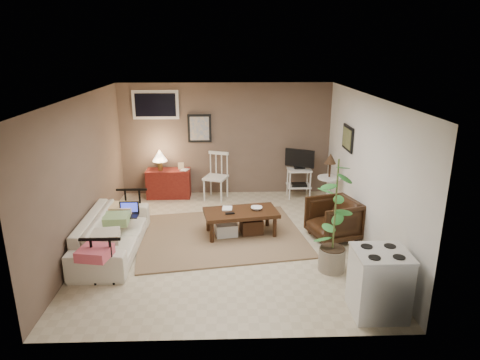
{
  "coord_description": "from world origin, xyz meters",
  "views": [
    {
      "loc": [
        0.01,
        -6.52,
        3.13
      ],
      "look_at": [
        0.24,
        0.35,
        0.96
      ],
      "focal_mm": 32.0,
      "sensor_mm": 36.0,
      "label": 1
    }
  ],
  "objects_px": {
    "spindle_chair": "(216,177)",
    "tv_stand": "(299,172)",
    "sofa": "(112,227)",
    "armchair": "(334,217)",
    "side_table": "(329,176)",
    "potted_plant": "(335,212)",
    "red_console": "(168,181)",
    "coffee_table": "(240,221)",
    "stove": "(379,283)"
  },
  "relations": [
    {
      "from": "armchair",
      "to": "coffee_table",
      "type": "bearing_deg",
      "value": -113.28
    },
    {
      "from": "spindle_chair",
      "to": "tv_stand",
      "type": "relative_size",
      "value": 0.94
    },
    {
      "from": "side_table",
      "to": "potted_plant",
      "type": "distance_m",
      "value": 2.34
    },
    {
      "from": "potted_plant",
      "to": "red_console",
      "type": "bearing_deg",
      "value": 130.46
    },
    {
      "from": "sofa",
      "to": "side_table",
      "type": "bearing_deg",
      "value": -67.55
    },
    {
      "from": "tv_stand",
      "to": "side_table",
      "type": "relative_size",
      "value": 0.89
    },
    {
      "from": "coffee_table",
      "to": "stove",
      "type": "relative_size",
      "value": 1.59
    },
    {
      "from": "coffee_table",
      "to": "armchair",
      "type": "distance_m",
      "value": 1.57
    },
    {
      "from": "sofa",
      "to": "armchair",
      "type": "xyz_separation_m",
      "value": [
        3.6,
        0.35,
        -0.03
      ]
    },
    {
      "from": "sofa",
      "to": "potted_plant",
      "type": "relative_size",
      "value": 1.23
    },
    {
      "from": "spindle_chair",
      "to": "tv_stand",
      "type": "height_order",
      "value": "tv_stand"
    },
    {
      "from": "tv_stand",
      "to": "potted_plant",
      "type": "distance_m",
      "value": 3.17
    },
    {
      "from": "coffee_table",
      "to": "red_console",
      "type": "relative_size",
      "value": 1.25
    },
    {
      "from": "coffee_table",
      "to": "potted_plant",
      "type": "distance_m",
      "value": 1.9
    },
    {
      "from": "tv_stand",
      "to": "stove",
      "type": "height_order",
      "value": "tv_stand"
    },
    {
      "from": "red_console",
      "to": "potted_plant",
      "type": "xyz_separation_m",
      "value": [
        2.77,
        -3.25,
        0.54
      ]
    },
    {
      "from": "side_table",
      "to": "potted_plant",
      "type": "height_order",
      "value": "potted_plant"
    },
    {
      "from": "side_table",
      "to": "armchair",
      "type": "xyz_separation_m",
      "value": [
        -0.19,
        -1.22,
        -0.35
      ]
    },
    {
      "from": "tv_stand",
      "to": "stove",
      "type": "xyz_separation_m",
      "value": [
        0.27,
        -4.21,
        -0.14
      ]
    },
    {
      "from": "red_console",
      "to": "potted_plant",
      "type": "distance_m",
      "value": 4.3
    },
    {
      "from": "armchair",
      "to": "side_table",
      "type": "bearing_deg",
      "value": 154.39
    },
    {
      "from": "stove",
      "to": "red_console",
      "type": "bearing_deg",
      "value": 125.5
    },
    {
      "from": "sofa",
      "to": "coffee_table",
      "type": "bearing_deg",
      "value": -75.48
    },
    {
      "from": "sofa",
      "to": "red_console",
      "type": "height_order",
      "value": "red_console"
    },
    {
      "from": "armchair",
      "to": "red_console",
      "type": "bearing_deg",
      "value": -142.25
    },
    {
      "from": "spindle_chair",
      "to": "side_table",
      "type": "height_order",
      "value": "side_table"
    },
    {
      "from": "coffee_table",
      "to": "spindle_chair",
      "type": "relative_size",
      "value": 1.35
    },
    {
      "from": "stove",
      "to": "spindle_chair",
      "type": "bearing_deg",
      "value": 115.9
    },
    {
      "from": "sofa",
      "to": "potted_plant",
      "type": "height_order",
      "value": "potted_plant"
    },
    {
      "from": "armchair",
      "to": "sofa",
      "type": "bearing_deg",
      "value": -101.15
    },
    {
      "from": "armchair",
      "to": "stove",
      "type": "bearing_deg",
      "value": -15.94
    },
    {
      "from": "coffee_table",
      "to": "stove",
      "type": "distance_m",
      "value": 2.8
    },
    {
      "from": "coffee_table",
      "to": "tv_stand",
      "type": "height_order",
      "value": "tv_stand"
    },
    {
      "from": "side_table",
      "to": "potted_plant",
      "type": "relative_size",
      "value": 0.69
    },
    {
      "from": "coffee_table",
      "to": "side_table",
      "type": "bearing_deg",
      "value": 30.66
    },
    {
      "from": "coffee_table",
      "to": "red_console",
      "type": "height_order",
      "value": "red_console"
    },
    {
      "from": "spindle_chair",
      "to": "coffee_table",
      "type": "bearing_deg",
      "value": -76.57
    },
    {
      "from": "spindle_chair",
      "to": "tv_stand",
      "type": "xyz_separation_m",
      "value": [
        1.77,
        0.02,
        0.09
      ]
    },
    {
      "from": "sofa",
      "to": "tv_stand",
      "type": "xyz_separation_m",
      "value": [
        3.36,
        2.43,
        0.15
      ]
    },
    {
      "from": "spindle_chair",
      "to": "potted_plant",
      "type": "xyz_separation_m",
      "value": [
        1.73,
        -3.14,
        0.44
      ]
    },
    {
      "from": "side_table",
      "to": "armchair",
      "type": "height_order",
      "value": "side_table"
    },
    {
      "from": "spindle_chair",
      "to": "stove",
      "type": "distance_m",
      "value": 4.66
    },
    {
      "from": "spindle_chair",
      "to": "side_table",
      "type": "xyz_separation_m",
      "value": [
        2.2,
        -0.85,
        0.27
      ]
    },
    {
      "from": "potted_plant",
      "to": "side_table",
      "type": "bearing_deg",
      "value": 78.49
    },
    {
      "from": "sofa",
      "to": "side_table",
      "type": "height_order",
      "value": "side_table"
    },
    {
      "from": "coffee_table",
      "to": "side_table",
      "type": "relative_size",
      "value": 1.12
    },
    {
      "from": "red_console",
      "to": "tv_stand",
      "type": "relative_size",
      "value": 1.01
    },
    {
      "from": "stove",
      "to": "armchair",
      "type": "bearing_deg",
      "value": 90.73
    },
    {
      "from": "red_console",
      "to": "tv_stand",
      "type": "distance_m",
      "value": 2.81
    },
    {
      "from": "coffee_table",
      "to": "spindle_chair",
      "type": "height_order",
      "value": "spindle_chair"
    }
  ]
}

